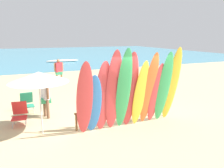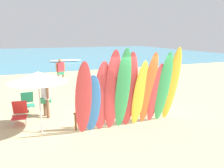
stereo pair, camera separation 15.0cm
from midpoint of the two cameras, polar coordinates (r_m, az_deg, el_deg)
The scene contains 20 objects.
ground at distance 21.30m, azimuth -12.94°, elevation 3.73°, with size 60.00×60.00×0.00m, color tan.
ocean_water at distance 39.68m, azimuth -17.38°, elevation 7.43°, with size 60.00×40.00×0.02m, color teal.
surfboard_rack at distance 8.01m, azimuth 3.63°, elevation -6.60°, with size 3.69×0.07×0.63m.
surfboard_red_0 at distance 6.70m, azimuth -6.82°, elevation -4.10°, with size 0.51×0.06×2.55m, color #D13D42.
surfboard_blue_1 at distance 6.96m, azimuth -4.64°, elevation -5.34°, with size 0.56×0.06×2.07m, color #337AD1.
surfboard_red_2 at distance 7.05m, azimuth -2.01°, elevation -3.42°, with size 0.56×0.06×2.44m, color #D13D42.
surfboard_red_3 at distance 7.05m, azimuth 0.79°, elevation -1.96°, with size 0.53×0.06×2.79m, color #D13D42.
surfboard_green_4 at distance 7.09m, azimuth 3.42°, elevation -1.68°, with size 0.48×0.06×2.88m, color #38B266.
surfboard_red_5 at distance 7.34m, azimuth 5.06°, elevation -1.77°, with size 0.54×0.08×2.70m, color #D13D42.
surfboard_yellow_6 at distance 7.52m, azimuth 7.74°, elevation -2.63°, with size 0.50×0.06×2.42m, color yellow.
surfboard_orange_7 at distance 7.67m, azimuth 10.07°, elevation -1.41°, with size 0.49×0.07×2.70m, color orange.
surfboard_red_8 at distance 7.94m, azimuth 11.75°, elevation -2.45°, with size 0.48×0.07×2.29m, color #D13D42.
surfboard_green_9 at distance 7.98m, azimuth 13.75°, elevation -1.03°, with size 0.49×0.08×2.69m, color #38B266.
surfboard_yellow_10 at distance 8.18m, azimuth 15.73°, elevation -0.28°, with size 0.49×0.08×2.85m, color yellow.
beachgoer_midbeach at distance 8.81m, azimuth -16.46°, elevation -2.83°, with size 0.40×0.56×1.52m.
beachgoer_strolling at distance 14.73m, azimuth -12.98°, elevation 3.66°, with size 0.61×0.30×1.65m.
beach_chair_red at distance 9.85m, azimuth -20.72°, elevation -4.25°, with size 0.53×0.71×0.82m.
beach_chair_blue at distance 8.58m, azimuth -22.45°, elevation -6.81°, with size 0.57×0.70×0.83m.
beach_umbrella at distance 7.17m, azimuth -18.16°, elevation 1.79°, with size 1.85×1.85×2.04m.
distant_boat at distance 27.37m, azimuth -11.89°, elevation 5.96°, with size 3.93×0.78×0.31m.
Camera 2 is at (-3.24, -6.84, 3.13)m, focal length 35.12 mm.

